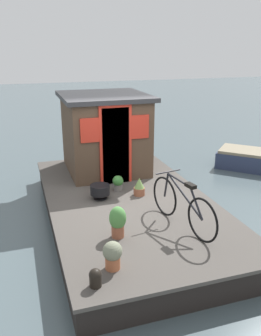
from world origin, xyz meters
The scene contains 10 objects.
ground_plane centered at (0.00, 0.00, 0.00)m, with size 60.00×60.00×0.00m, color #4C5B60.
houseboat_deck centered at (0.00, 0.00, 0.26)m, with size 5.86×3.18×0.51m.
houseboat_cabin centered at (1.82, 0.00, 1.45)m, with size 2.12×2.01×1.86m.
bicycle centered at (-1.46, -0.50, 0.91)m, with size 1.76×0.51×0.87m.
potted_plant_succulent centered at (-1.46, 0.62, 0.80)m, with size 0.28×0.28×0.53m.
potted_plant_mint centered at (-2.26, 0.93, 0.74)m, with size 0.27×0.27×0.41m.
potted_plant_ivy centered at (0.40, 0.09, 0.69)m, with size 0.23×0.23×0.34m.
potted_plant_rosemary centered at (0.04, -0.27, 0.69)m, with size 0.23×0.23×0.38m.
charcoal_grill centered at (0.11, 0.54, 0.70)m, with size 0.39×0.39×0.29m.
mooring_bollard centered at (-2.57, 1.24, 0.64)m, with size 0.17×0.17×0.25m.
Camera 1 is at (-6.34, 1.98, 3.44)m, focal length 37.87 mm.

